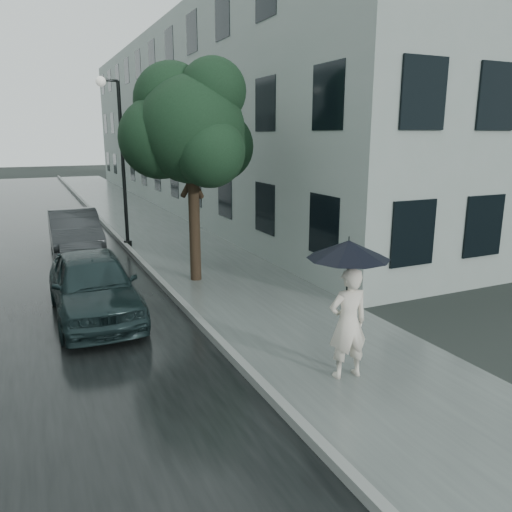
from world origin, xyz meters
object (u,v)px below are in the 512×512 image
car_far (75,232)px  pedestrian (348,323)px  street_tree (190,128)px  car_near (93,285)px  lamp_post (118,153)px

car_far → pedestrian: bearing=-73.6°
street_tree → car_near: 4.66m
pedestrian → lamp_post: 11.43m
pedestrian → car_near: pedestrian is taller
car_far → lamp_post: bearing=11.8°
street_tree → lamp_post: (-0.99, 4.76, -0.75)m
lamp_post → car_near: bearing=-112.9°
pedestrian → street_tree: street_tree is taller
pedestrian → car_far: (-3.01, 10.81, -0.20)m
lamp_post → car_far: (-1.58, -0.31, -2.46)m
street_tree → lamp_post: 4.92m
lamp_post → car_far: bearing=-176.6°
car_far → car_near: bearing=-91.4°
lamp_post → street_tree: bearing=-85.8°
street_tree → car_far: 6.06m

